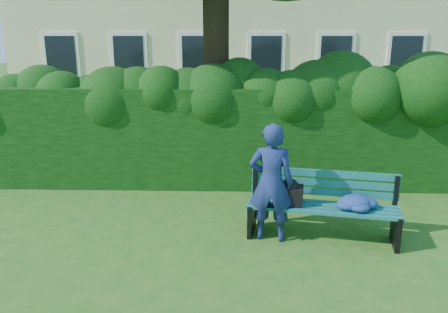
{
  "coord_description": "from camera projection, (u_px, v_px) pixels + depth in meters",
  "views": [
    {
      "loc": [
        0.17,
        -5.6,
        2.66
      ],
      "look_at": [
        0.0,
        0.6,
        0.95
      ],
      "focal_mm": 35.0,
      "sensor_mm": 36.0,
      "label": 1
    }
  ],
  "objects": [
    {
      "name": "ground",
      "position": [
        223.0,
        233.0,
        6.11
      ],
      "size": [
        80.0,
        80.0,
        0.0
      ],
      "primitive_type": "plane",
      "color": "#27591B",
      "rests_on": "ground"
    },
    {
      "name": "hedge",
      "position": [
        226.0,
        136.0,
        7.99
      ],
      "size": [
        10.0,
        1.0,
        1.8
      ],
      "color": "black",
      "rests_on": "ground"
    },
    {
      "name": "park_bench",
      "position": [
        324.0,
        203.0,
        5.86
      ],
      "size": [
        2.06,
        0.91,
        0.89
      ],
      "rotation": [
        0.0,
        0.0,
        -0.18
      ],
      "color": "#115753",
      "rests_on": "ground"
    },
    {
      "name": "man_reading",
      "position": [
        271.0,
        183.0,
        5.74
      ],
      "size": [
        0.63,
        0.47,
        1.6
      ],
      "primitive_type": "imported",
      "rotation": [
        0.0,
        0.0,
        2.99
      ],
      "color": "navy",
      "rests_on": "ground"
    }
  ]
}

